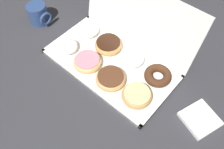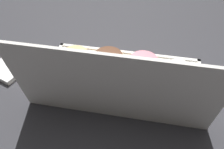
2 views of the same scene
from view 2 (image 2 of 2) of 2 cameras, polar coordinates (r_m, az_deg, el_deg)
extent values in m
plane|color=#333338|center=(0.84, 2.37, -1.32)|extent=(3.00, 3.00, 0.00)
cube|color=white|center=(0.83, 2.38, -1.08)|extent=(0.54, 0.29, 0.01)
cube|color=white|center=(0.93, 3.70, 4.95)|extent=(0.54, 0.01, 0.01)
cube|color=white|center=(0.74, 0.72, -8.41)|extent=(0.54, 0.01, 0.01)
cube|color=white|center=(0.85, 20.18, -3.20)|extent=(0.01, 0.29, 0.01)
cube|color=white|center=(0.89, -14.47, 1.26)|extent=(0.01, 0.29, 0.01)
cube|color=white|center=(0.62, 0.24, -3.65)|extent=(0.54, 0.06, 0.28)
ellipsoid|color=white|center=(0.87, 15.37, 1.44)|extent=(0.09, 0.09, 0.04)
torus|color=#E5B770|center=(0.86, 7.34, 2.55)|extent=(0.12, 0.12, 0.04)
cylinder|color=pink|center=(0.85, 7.44, 3.42)|extent=(0.10, 0.10, 0.01)
torus|color=tan|center=(0.87, -0.87, 3.58)|extent=(0.12, 0.12, 0.04)
cylinder|color=#59331E|center=(0.86, -0.89, 4.46)|extent=(0.10, 0.10, 0.01)
torus|color=tan|center=(0.89, -8.63, 3.97)|extent=(0.11, 0.11, 0.03)
cylinder|color=#EACC8C|center=(0.88, -8.73, 4.73)|extent=(0.10, 0.10, 0.01)
ellipsoid|color=white|center=(0.77, 15.39, -4.89)|extent=(0.09, 0.09, 0.04)
torus|color=tan|center=(0.77, 6.30, -3.46)|extent=(0.12, 0.12, 0.04)
cylinder|color=#381E11|center=(0.76, 6.40, -2.57)|extent=(0.10, 0.10, 0.01)
ellipsoid|color=white|center=(0.78, -3.24, -2.35)|extent=(0.09, 0.09, 0.05)
torus|color=#472816|center=(0.81, -11.66, -1.54)|extent=(0.11, 0.11, 0.03)
cube|color=white|center=(0.94, -22.98, 1.37)|extent=(0.15, 0.15, 0.02)
camera|label=1|loc=(1.14, -22.45, 51.39)|focal=37.40mm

